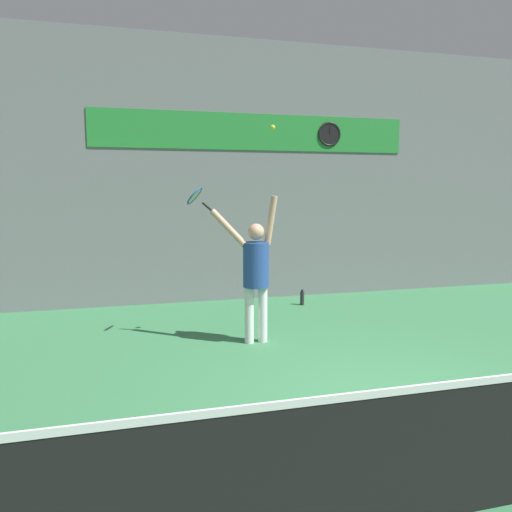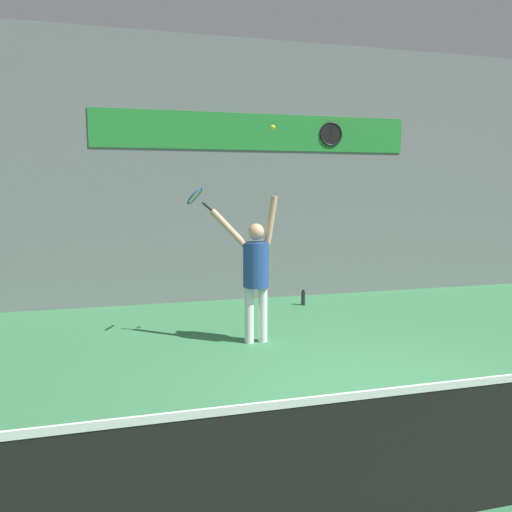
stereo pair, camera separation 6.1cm
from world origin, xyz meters
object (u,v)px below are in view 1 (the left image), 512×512
scoreboard_clock (329,134)px  tennis_ball (273,128)px  tennis_racket (196,197)px  tennis_player (255,269)px  water_bottle (302,298)px

scoreboard_clock → tennis_ball: (-2.07, -2.85, -0.26)m
scoreboard_clock → tennis_racket: 4.06m
tennis_player → tennis_racket: (-0.77, 0.41, 1.01)m
tennis_player → tennis_ball: size_ratio=29.13×
scoreboard_clock → tennis_player: size_ratio=0.23×
tennis_racket → tennis_ball: 1.45m
scoreboard_clock → tennis_ball: size_ratio=6.75×
scoreboard_clock → tennis_player: (-2.29, -2.79, -2.21)m
scoreboard_clock → tennis_player: scoreboard_clock is taller
tennis_player → tennis_ball: (0.23, -0.06, 1.94)m
tennis_player → tennis_racket: size_ratio=5.02×
tennis_player → tennis_racket: bearing=151.9°
tennis_player → water_bottle: tennis_player is taller
tennis_ball → water_bottle: tennis_ball is taller
water_bottle → scoreboard_clock: bearing=43.1°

